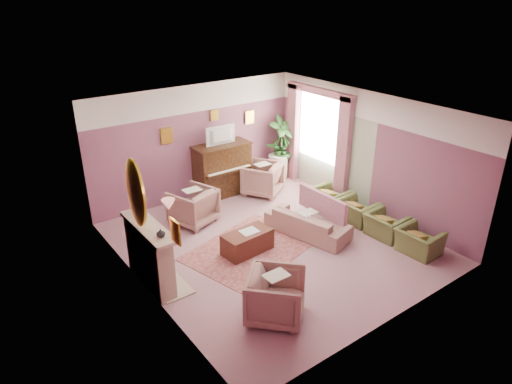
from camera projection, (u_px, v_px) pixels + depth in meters
floor at (272, 243)px, 9.48m from camera, size 5.50×6.00×0.01m
ceiling at (274, 111)px, 8.32m from camera, size 5.50×6.00×0.01m
wall_back at (197, 142)px, 11.10m from camera, size 5.50×0.02×2.80m
wall_front at (399, 245)px, 6.70m from camera, size 5.50×0.02×2.80m
wall_left at (141, 220)px, 7.42m from camera, size 0.02×6.00×2.80m
wall_right at (368, 153)px, 10.38m from camera, size 0.02×6.00×2.80m
picture_rail_band at (195, 98)px, 10.65m from camera, size 5.50×0.01×0.65m
stripe_panel at (326, 151)px, 11.46m from camera, size 0.01×3.00×2.15m
fireplace_surround at (150, 256)px, 8.01m from camera, size 0.30×1.40×1.10m
fireplace_inset at (156, 261)px, 8.12m from camera, size 0.18×0.72×0.68m
fire_ember at (159, 269)px, 8.22m from camera, size 0.06×0.54×0.10m
mantel_shelf at (148, 227)px, 7.79m from camera, size 0.40×1.55×0.07m
hearth at (163, 278)px, 8.34m from camera, size 0.55×1.50×0.02m
mirror_frame at (136, 193)px, 7.43m from camera, size 0.04×0.72×1.20m
mirror_glass at (137, 193)px, 7.44m from camera, size 0.01×0.60×1.06m
sconce_shade at (168, 205)px, 6.63m from camera, size 0.20×0.20×0.16m
piano at (222, 170)px, 11.45m from camera, size 1.40×0.60×1.30m
piano_keyshelf at (230, 172)px, 11.16m from camera, size 1.30×0.12×0.06m
piano_keys at (230, 170)px, 11.15m from camera, size 1.20×0.08×0.02m
piano_top at (221, 145)px, 11.18m from camera, size 1.45×0.65×0.04m
television at (222, 134)px, 11.02m from camera, size 0.80×0.12×0.48m
print_back_left at (167, 136)px, 10.51m from camera, size 0.30×0.03×0.38m
print_back_right at (250, 117)px, 11.75m from camera, size 0.26×0.03×0.34m
print_back_mid at (214, 115)px, 11.10m from camera, size 0.22×0.03×0.26m
print_left_wall at (175, 232)px, 6.43m from camera, size 0.03×0.28×0.36m
window_blind at (320, 125)px, 11.37m from camera, size 0.03×1.40×1.80m
curtain_left at (343, 151)px, 10.82m from camera, size 0.16×0.34×2.60m
curtain_right at (293, 133)px, 12.17m from camera, size 0.16×0.34×2.60m
pelmet at (319, 91)px, 10.97m from camera, size 0.16×2.20×0.16m
mantel_plant at (135, 207)px, 8.13m from camera, size 0.16×0.16×0.28m
mantel_vase at (161, 233)px, 7.38m from camera, size 0.16×0.16×0.16m
area_rug at (251, 249)px, 9.26m from camera, size 2.88×2.38×0.01m
coffee_table at (247, 242)px, 9.07m from camera, size 1.04×0.58×0.45m
table_paper at (249, 231)px, 9.01m from camera, size 0.35×0.28×0.01m
sofa at (308, 219)px, 9.67m from camera, size 0.61×1.83×0.74m
sofa_throw at (322, 204)px, 9.79m from camera, size 0.09×1.39×0.51m
floral_armchair_left at (193, 204)px, 10.12m from camera, size 0.87×0.87×0.91m
floral_armchair_right at (262, 177)px, 11.55m from camera, size 0.87×0.87×0.91m
floral_armchair_front at (276, 294)px, 7.18m from camera, size 0.87×0.87×0.91m
olive_chair_a at (419, 238)px, 8.99m from camera, size 0.56×0.80×0.69m
olive_chair_b at (386, 222)px, 9.59m from camera, size 0.56×0.80×0.69m
olive_chair_c at (357, 208)px, 10.19m from camera, size 0.56×0.80×0.69m
olive_chair_d at (331, 195)px, 10.80m from camera, size 0.56×0.80×0.69m
side_table at (278, 167)px, 12.46m from camera, size 0.52×0.52×0.70m
side_plant_big at (278, 149)px, 12.24m from camera, size 0.30×0.30×0.34m
side_plant_small at (284, 150)px, 12.25m from camera, size 0.16×0.16×0.28m
palm_pot at (281, 173)px, 12.56m from camera, size 0.34×0.34×0.34m
palm_plant at (282, 142)px, 12.19m from camera, size 0.76×0.76×1.44m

